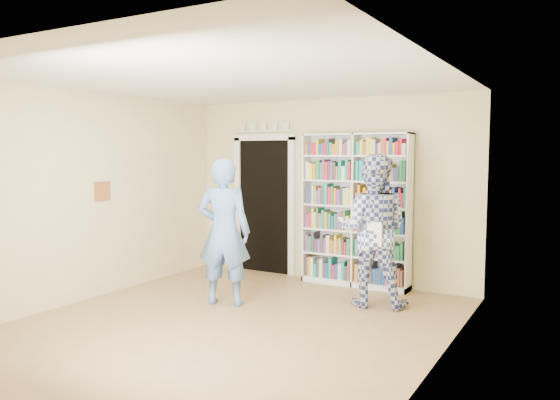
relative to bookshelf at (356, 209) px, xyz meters
name	(u,v)px	position (x,y,z in m)	size (l,w,h in m)	color
floor	(233,324)	(-0.51, -2.34, -1.10)	(5.00, 5.00, 0.00)	olive
ceiling	(231,79)	(-0.51, -2.34, 1.60)	(5.00, 5.00, 0.00)	white
wall_back	(328,190)	(-0.51, 0.16, 0.25)	(4.50, 4.50, 0.00)	beige
wall_left	(90,196)	(-2.76, -2.34, 0.25)	(5.00, 5.00, 0.00)	beige
wall_right	(440,215)	(1.74, -2.34, 0.25)	(5.00, 5.00, 0.00)	beige
bookshelf	(356,209)	(0.00, 0.00, 0.00)	(1.59, 0.30, 2.18)	white
doorway	(264,199)	(-1.61, 0.13, 0.08)	(1.10, 0.08, 2.43)	black
wall_art	(102,191)	(-2.74, -2.14, 0.30)	(0.03, 0.25, 0.25)	brown
man_blue	(224,232)	(-1.06, -1.74, -0.18)	(0.67, 0.44, 1.84)	#5C85CD
man_plaid	(373,230)	(0.57, -0.85, -0.15)	(0.92, 0.72, 1.89)	navy
paper_sheet	(374,234)	(0.69, -1.13, -0.15)	(0.20, 0.01, 0.28)	white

